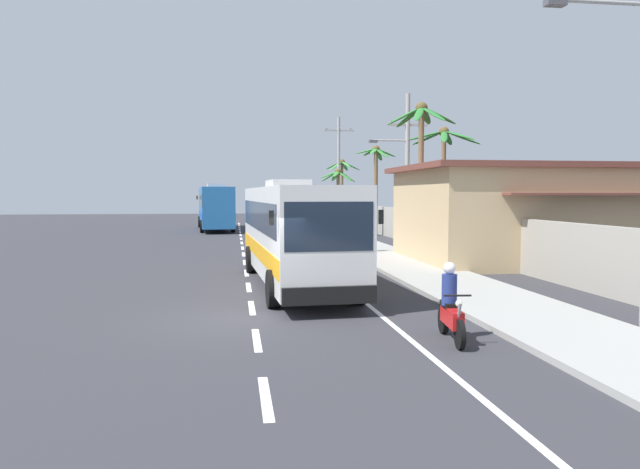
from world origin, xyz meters
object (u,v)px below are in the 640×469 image
utility_pole_far (339,171)px  coach_bus_far_lane (215,206)px  coach_bus_foreground (294,230)px  utility_pole_mid (406,168)px  palm_nearest (376,171)px  motorcycle_beside_bus (451,309)px  pedestrian_near_kerb (369,236)px  palm_farthest (421,142)px  palm_fourth (342,177)px  roadside_building (565,213)px  pedestrian_midwalk (354,228)px  palm_third (444,155)px  palm_second (338,183)px

utility_pole_far → coach_bus_far_lane: bearing=172.1°
coach_bus_foreground → utility_pole_mid: 13.51m
palm_nearest → coach_bus_foreground: bearing=-110.2°
motorcycle_beside_bus → pedestrian_near_kerb: 17.95m
palm_farthest → coach_bus_foreground: bearing=-135.0°
utility_pole_far → palm_fourth: (0.95, 3.57, -0.41)m
utility_pole_far → roadside_building: bearing=-76.0°
pedestrian_midwalk → palm_fourth: palm_fourth is taller
utility_pole_mid → palm_third: size_ratio=1.26×
utility_pole_far → motorcycle_beside_bus: bearing=-96.5°
pedestrian_midwalk → palm_third: size_ratio=0.25×
coach_bus_far_lane → palm_second: bearing=-26.6°
utility_pole_mid → palm_nearest: 11.61m
utility_pole_mid → palm_second: size_ratio=1.65×
coach_bus_foreground → coach_bus_far_lane: coach_bus_far_lane is taller
coach_bus_foreground → motorcycle_beside_bus: size_ratio=5.86×
coach_bus_far_lane → pedestrian_near_kerb: bearing=-68.9°
utility_pole_far → palm_fourth: bearing=75.0°
roadside_building → pedestrian_midwalk: bearing=128.4°
pedestrian_midwalk → palm_nearest: (3.11, 7.40, 3.70)m
coach_bus_foreground → palm_third: palm_third is taller
utility_pole_far → palm_farthest: bearing=-90.8°
palm_farthest → utility_pole_mid: bearing=82.0°
motorcycle_beside_bus → pedestrian_near_kerb: pedestrian_near_kerb is taller
motorcycle_beside_bus → palm_third: palm_third is taller
palm_third → roadside_building: palm_third is taller
motorcycle_beside_bus → palm_farthest: size_ratio=0.27×
coach_bus_foreground → pedestrian_near_kerb: (4.86, 9.68, -0.93)m
palm_farthest → pedestrian_midwalk: bearing=98.6°
coach_bus_far_lane → pedestrian_near_kerb: coach_bus_far_lane is taller
motorcycle_beside_bus → palm_second: palm_second is taller
motorcycle_beside_bus → pedestrian_near_kerb: bearing=82.4°
roadside_building → utility_pole_far: bearing=104.0°
pedestrian_near_kerb → coach_bus_far_lane: bearing=125.9°
palm_second → palm_third: 16.01m
coach_bus_far_lane → pedestrian_midwalk: coach_bus_far_lane is taller
coach_bus_far_lane → palm_fourth: palm_fourth is taller
pedestrian_midwalk → palm_third: bearing=-147.7°
palm_nearest → palm_farthest: (-1.78, -16.14, 0.71)m
coach_bus_foreground → roadside_building: roadside_building is taller
coach_bus_foreground → utility_pole_far: bearing=77.1°
pedestrian_midwalk → palm_second: palm_second is taller
palm_third → palm_farthest: 5.23m
pedestrian_near_kerb → palm_farthest: bearing=-47.0°
coach_bus_far_lane → palm_fourth: bearing=10.5°
motorcycle_beside_bus → utility_pole_far: bearing=83.5°
palm_farthest → pedestrian_near_kerb: bearing=118.3°
palm_farthest → palm_second: bearing=91.0°
palm_farthest → roadside_building: palm_farthest is taller
utility_pole_far → pedestrian_near_kerb: bearing=-95.6°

